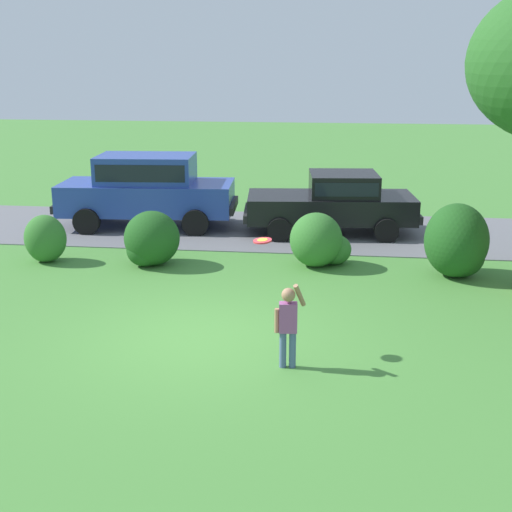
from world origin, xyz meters
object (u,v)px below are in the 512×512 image
Objects in this scene: parked_sedan at (334,201)px; parked_suv at (147,187)px; frisbee at (263,241)px; child_thrower at (288,321)px.

parked_suv reaches higher than parked_sedan.
parked_suv is at bearing 178.72° from parked_sedan.
frisbee is at bearing -97.21° from parked_sedan.
frisbee reaches higher than child_thrower.
parked_suv reaches higher than child_thrower.
parked_sedan is 0.94× the size of parked_suv.
parked_sedan is at bearing 86.36° from child_thrower.
parked_sedan is 4.94m from parked_suv.
frisbee is at bearing -63.05° from parked_suv.
frisbee is at bearing 125.47° from child_thrower.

